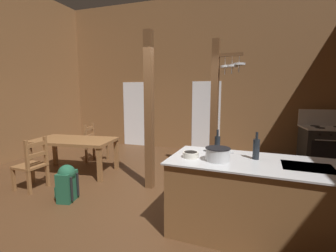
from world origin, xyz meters
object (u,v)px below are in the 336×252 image
at_px(ladderback_chair_by_post, 32,165).
at_px(kitchen_island, 259,200).
at_px(stove_range, 327,146).
at_px(bottle_short_on_counter, 217,145).
at_px(mixing_bowl_on_counter, 191,155).
at_px(ladderback_chair_near_window, 95,144).
at_px(bottle_tall_on_counter, 256,148).
at_px(backpack, 67,182).
at_px(dining_table, 74,143).
at_px(stockpot_on_counter, 218,154).

bearing_deg(ladderback_chair_by_post, kitchen_island, -3.41).
distance_m(stove_range, bottle_short_on_counter, 4.00).
bearing_deg(stove_range, mixing_bowl_on_counter, -125.41).
height_order(ladderback_chair_near_window, bottle_tall_on_counter, bottle_tall_on_counter).
distance_m(stove_range, backpack, 5.66).
height_order(dining_table, backpack, dining_table).
distance_m(stove_range, bottle_tall_on_counter, 3.78).
relative_size(backpack, stockpot_on_counter, 1.64).
xyz_separation_m(dining_table, bottle_short_on_counter, (3.15, -1.08, 0.42)).
relative_size(stove_range, dining_table, 0.74).
xyz_separation_m(mixing_bowl_on_counter, bottle_tall_on_counter, (0.77, 0.18, 0.10)).
distance_m(stockpot_on_counter, mixing_bowl_on_counter, 0.34).
height_order(mixing_bowl_on_counter, bottle_tall_on_counter, bottle_tall_on_counter).
bearing_deg(ladderback_chair_by_post, dining_table, 83.48).
bearing_deg(stove_range, backpack, -143.38).
height_order(ladderback_chair_by_post, stockpot_on_counter, stockpot_on_counter).
xyz_separation_m(ladderback_chair_near_window, ladderback_chair_by_post, (-0.02, -1.83, 0.00)).
distance_m(ladderback_chair_near_window, backpack, 2.19).
xyz_separation_m(kitchen_island, stove_range, (1.65, 3.43, 0.01)).
distance_m(ladderback_chair_near_window, stockpot_on_counter, 3.97).
xyz_separation_m(stove_range, ladderback_chair_by_post, (-5.45, -3.20, -0.03)).
distance_m(backpack, bottle_short_on_counter, 2.48).
bearing_deg(kitchen_island, ladderback_chair_near_window, 151.45).
bearing_deg(backpack, stove_range, 36.62).
relative_size(stove_range, mixing_bowl_on_counter, 6.67).
bearing_deg(mixing_bowl_on_counter, stove_range, 54.59).
relative_size(stockpot_on_counter, mixing_bowl_on_counter, 1.84).
bearing_deg(kitchen_island, mixing_bowl_on_counter, -175.18).
distance_m(stockpot_on_counter, bottle_short_on_counter, 0.24).
distance_m(stove_range, ladderback_chair_by_post, 6.32).
bearing_deg(stove_range, ladderback_chair_by_post, -149.58).
relative_size(ladderback_chair_near_window, mixing_bowl_on_counter, 4.80).
distance_m(dining_table, bottle_short_on_counter, 3.36).
distance_m(dining_table, mixing_bowl_on_counter, 3.14).
distance_m(dining_table, stockpot_on_counter, 3.47).
height_order(stove_range, ladderback_chair_near_window, stove_range).
bearing_deg(ladderback_chair_by_post, stove_range, 30.42).
bearing_deg(stockpot_on_counter, stove_range, 58.72).
xyz_separation_m(stockpot_on_counter, bottle_short_on_counter, (-0.03, 0.24, 0.05)).
relative_size(stove_range, ladderback_chair_near_window, 1.39).
bearing_deg(dining_table, ladderback_chair_near_window, 95.91).
xyz_separation_m(kitchen_island, stockpot_on_counter, (-0.49, -0.11, 0.55)).
bearing_deg(ladderback_chair_by_post, bottle_tall_on_counter, -1.84).
bearing_deg(dining_table, stove_range, 22.61).
relative_size(ladderback_chair_near_window, bottle_short_on_counter, 2.81).
bearing_deg(backpack, dining_table, 124.77).
bearing_deg(bottle_tall_on_counter, mixing_bowl_on_counter, -167.10).
height_order(dining_table, stockpot_on_counter, stockpot_on_counter).
relative_size(dining_table, mixing_bowl_on_counter, 9.04).
distance_m(ladderback_chair_near_window, bottle_tall_on_counter, 4.24).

